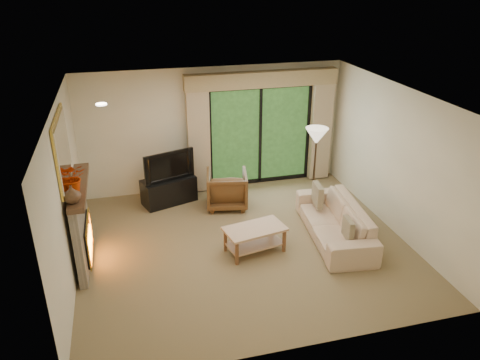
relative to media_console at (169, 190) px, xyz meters
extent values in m
plane|color=olive|center=(1.06, -1.95, -0.26)|extent=(5.50, 5.50, 0.00)
plane|color=silver|center=(1.06, -1.95, 2.34)|extent=(5.50, 5.50, 0.00)
plane|color=beige|center=(1.06, 0.55, 1.04)|extent=(5.00, 0.00, 5.00)
plane|color=beige|center=(1.06, -4.45, 1.04)|extent=(5.00, 0.00, 5.00)
plane|color=beige|center=(-1.69, -1.95, 1.04)|extent=(0.00, 5.00, 5.00)
plane|color=beige|center=(3.81, -1.95, 1.04)|extent=(0.00, 5.00, 5.00)
cube|color=tan|center=(0.71, 0.39, 0.94)|extent=(0.45, 0.18, 2.35)
cube|color=tan|center=(3.41, 0.39, 0.94)|extent=(0.45, 0.18, 2.35)
cube|color=tan|center=(2.06, 0.41, 2.06)|extent=(3.20, 0.24, 0.32)
cube|color=black|center=(0.00, 0.00, 0.00)|extent=(1.15, 0.78, 0.53)
imported|color=black|center=(0.00, 0.00, 0.56)|extent=(1.03, 0.46, 0.60)
imported|color=#56381C|center=(1.10, -0.44, 0.10)|extent=(0.92, 0.94, 0.73)
imported|color=#CCAB8C|center=(2.67, -2.09, 0.05)|extent=(1.09, 2.25, 0.63)
cube|color=brown|center=(2.59, -2.71, 0.26)|extent=(0.13, 0.35, 0.34)
cube|color=brown|center=(2.59, -1.46, 0.28)|extent=(0.15, 0.42, 0.41)
imported|color=#4D3422|center=(-1.55, -2.37, 1.23)|extent=(0.27, 0.27, 0.26)
imported|color=#BA3104|center=(-1.55, -2.01, 1.33)|extent=(0.41, 0.35, 0.45)
camera|label=1|loc=(-0.74, -8.62, 4.10)|focal=35.00mm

